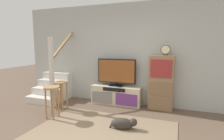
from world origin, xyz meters
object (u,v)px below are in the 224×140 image
media_console (116,95)px  side_cabinet (161,83)px  television (116,72)px  bar_stool_near (52,95)px  bar_stool_far (61,89)px  desk_clock (166,50)px  dog (124,123)px

media_console → side_cabinet: 1.24m
television → bar_stool_near: size_ratio=1.48×
side_cabinet → bar_stool_near: side_cabinet is taller
side_cabinet → bar_stool_far: 2.47m
bar_stool_near → media_console: bearing=53.8°
media_console → side_cabinet: bearing=0.5°
television → desk_clock: 1.37m
bar_stool_far → television: bearing=37.2°
television → side_cabinet: 1.19m
desk_clock → bar_stool_far: size_ratio=0.35×
television → bar_stool_far: bearing=-142.8°
bar_stool_far → dog: bearing=-16.2°
television → dog: size_ratio=1.93×
desk_clock → bar_stool_near: (-2.25, -1.37, -0.95)m
desk_clock → bar_stool_far: (-2.39, -0.84, -0.95)m
desk_clock → bar_stool_near: desk_clock is taller
side_cabinet → media_console: bearing=-179.5°
television → desk_clock: desk_clock is taller
television → bar_stool_far: television is taller
bar_stool_near → television: bearing=54.2°
television → bar_stool_far: 1.48m
media_console → desk_clock: size_ratio=5.41×
bar_stool_far → dog: 1.89m
bar_stool_far → bar_stool_near: bearing=-75.5°
media_console → side_cabinet: size_ratio=0.99×
desk_clock → media_console: bearing=179.8°
side_cabinet → desk_clock: bearing=-11.1°
television → desk_clock: (1.24, -0.03, 0.59)m
side_cabinet → desk_clock: size_ratio=5.44×
media_console → bar_stool_near: (-1.01, -1.37, 0.27)m
bar_stool_far → media_console: bearing=36.4°
side_cabinet → bar_stool_near: size_ratio=1.92×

